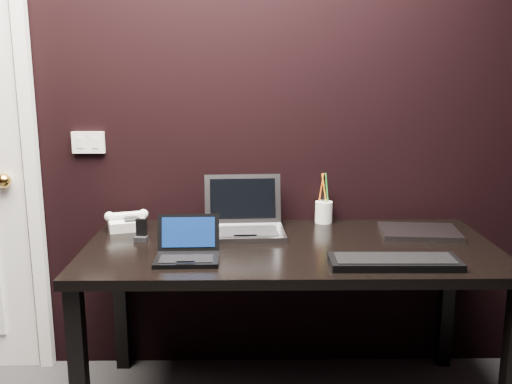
{
  "coord_description": "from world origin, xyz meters",
  "views": [
    {
      "loc": [
        0.13,
        -0.86,
        1.46
      ],
      "look_at": [
        0.16,
        1.35,
        0.98
      ],
      "focal_mm": 40.0,
      "sensor_mm": 36.0,
      "label": 1
    }
  ],
  "objects_px": {
    "silver_laptop": "(244,223)",
    "desk_phone": "(127,222)",
    "desk": "(290,263)",
    "ext_keyboard": "(394,262)",
    "mobile_phone": "(141,232)",
    "netbook": "(187,251)",
    "pen_cup": "(324,211)",
    "closed_laptop": "(419,232)"
  },
  "relations": [
    {
      "from": "mobile_phone",
      "to": "silver_laptop",
      "type": "bearing_deg",
      "value": 13.22
    },
    {
      "from": "ext_keyboard",
      "to": "desk_phone",
      "type": "xyz_separation_m",
      "value": [
        -1.1,
        0.51,
        0.02
      ]
    },
    {
      "from": "desk",
      "to": "silver_laptop",
      "type": "relative_size",
      "value": 4.66
    },
    {
      "from": "ext_keyboard",
      "to": "pen_cup",
      "type": "height_order",
      "value": "pen_cup"
    },
    {
      "from": "pen_cup",
      "to": "silver_laptop",
      "type": "bearing_deg",
      "value": -155.34
    },
    {
      "from": "closed_laptop",
      "to": "desk_phone",
      "type": "distance_m",
      "value": 1.31
    },
    {
      "from": "silver_laptop",
      "to": "closed_laptop",
      "type": "bearing_deg",
      "value": -2.34
    },
    {
      "from": "mobile_phone",
      "to": "pen_cup",
      "type": "height_order",
      "value": "pen_cup"
    },
    {
      "from": "ext_keyboard",
      "to": "mobile_phone",
      "type": "height_order",
      "value": "mobile_phone"
    },
    {
      "from": "netbook",
      "to": "silver_laptop",
      "type": "relative_size",
      "value": 0.68
    },
    {
      "from": "silver_laptop",
      "to": "desk_phone",
      "type": "distance_m",
      "value": 0.54
    },
    {
      "from": "desk",
      "to": "netbook",
      "type": "xyz_separation_m",
      "value": [
        -0.41,
        -0.17,
        0.11
      ]
    },
    {
      "from": "netbook",
      "to": "desk_phone",
      "type": "xyz_separation_m",
      "value": [
        -0.32,
        0.42,
        0.0
      ]
    },
    {
      "from": "netbook",
      "to": "desk",
      "type": "bearing_deg",
      "value": 23.12
    },
    {
      "from": "netbook",
      "to": "closed_laptop",
      "type": "xyz_separation_m",
      "value": [
        0.99,
        0.32,
        -0.02
      ]
    },
    {
      "from": "silver_laptop",
      "to": "mobile_phone",
      "type": "distance_m",
      "value": 0.45
    },
    {
      "from": "silver_laptop",
      "to": "pen_cup",
      "type": "distance_m",
      "value": 0.41
    },
    {
      "from": "silver_laptop",
      "to": "pen_cup",
      "type": "height_order",
      "value": "silver_laptop"
    },
    {
      "from": "netbook",
      "to": "desk_phone",
      "type": "bearing_deg",
      "value": 127.08
    },
    {
      "from": "desk_phone",
      "to": "mobile_phone",
      "type": "relative_size",
      "value": 2.17
    },
    {
      "from": "desk",
      "to": "desk_phone",
      "type": "relative_size",
      "value": 8.46
    },
    {
      "from": "netbook",
      "to": "mobile_phone",
      "type": "xyz_separation_m",
      "value": [
        -0.22,
        0.25,
        0.0
      ]
    },
    {
      "from": "desk",
      "to": "silver_laptop",
      "type": "xyz_separation_m",
      "value": [
        -0.19,
        0.18,
        0.12
      ]
    },
    {
      "from": "closed_laptop",
      "to": "pen_cup",
      "type": "bearing_deg",
      "value": 152.76
    },
    {
      "from": "ext_keyboard",
      "to": "pen_cup",
      "type": "xyz_separation_m",
      "value": [
        -0.19,
        0.61,
        0.04
      ]
    },
    {
      "from": "desk",
      "to": "ext_keyboard",
      "type": "xyz_separation_m",
      "value": [
        0.37,
        -0.26,
        0.09
      ]
    },
    {
      "from": "closed_laptop",
      "to": "pen_cup",
      "type": "xyz_separation_m",
      "value": [
        -0.4,
        0.2,
        0.04
      ]
    },
    {
      "from": "netbook",
      "to": "pen_cup",
      "type": "height_order",
      "value": "pen_cup"
    },
    {
      "from": "netbook",
      "to": "pen_cup",
      "type": "bearing_deg",
      "value": 41.57
    },
    {
      "from": "silver_laptop",
      "to": "closed_laptop",
      "type": "xyz_separation_m",
      "value": [
        0.77,
        -0.03,
        -0.03
      ]
    },
    {
      "from": "ext_keyboard",
      "to": "mobile_phone",
      "type": "distance_m",
      "value": 1.05
    },
    {
      "from": "ext_keyboard",
      "to": "desk_phone",
      "type": "height_order",
      "value": "desk_phone"
    },
    {
      "from": "netbook",
      "to": "mobile_phone",
      "type": "relative_size",
      "value": 2.67
    },
    {
      "from": "silver_laptop",
      "to": "desk_phone",
      "type": "bearing_deg",
      "value": 172.42
    },
    {
      "from": "closed_laptop",
      "to": "pen_cup",
      "type": "relative_size",
      "value": 1.48
    },
    {
      "from": "ext_keyboard",
      "to": "silver_laptop",
      "type": "bearing_deg",
      "value": 142.3
    },
    {
      "from": "desk",
      "to": "mobile_phone",
      "type": "distance_m",
      "value": 0.65
    },
    {
      "from": "netbook",
      "to": "ext_keyboard",
      "type": "bearing_deg",
      "value": -6.08
    },
    {
      "from": "pen_cup",
      "to": "desk_phone",
      "type": "bearing_deg",
      "value": -173.61
    },
    {
      "from": "ext_keyboard",
      "to": "mobile_phone",
      "type": "bearing_deg",
      "value": 161.6
    },
    {
      "from": "desk_phone",
      "to": "mobile_phone",
      "type": "bearing_deg",
      "value": -60.49
    },
    {
      "from": "silver_laptop",
      "to": "desk_phone",
      "type": "xyz_separation_m",
      "value": [
        -0.53,
        0.07,
        -0.01
      ]
    }
  ]
}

